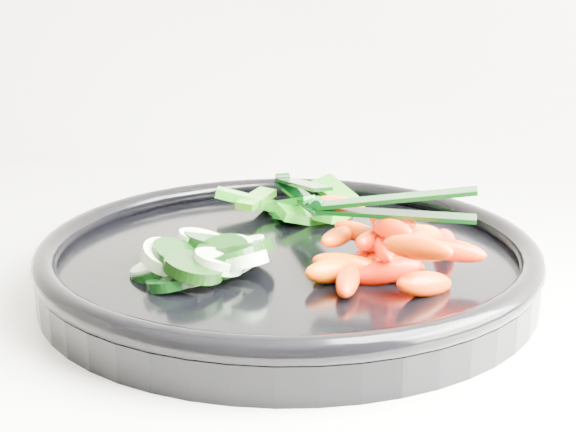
# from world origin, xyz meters

# --- Properties ---
(veggie_tray) EXTENTS (0.50, 0.50, 0.04)m
(veggie_tray) POSITION_xyz_m (0.70, 1.64, 0.95)
(veggie_tray) COLOR black
(veggie_tray) RESTS_ON counter
(cucumber_pile) EXTENTS (0.11, 0.12, 0.04)m
(cucumber_pile) POSITION_xyz_m (0.64, 1.60, 0.96)
(cucumber_pile) COLOR black
(cucumber_pile) RESTS_ON veggie_tray
(carrot_pile) EXTENTS (0.13, 0.16, 0.06)m
(carrot_pile) POSITION_xyz_m (0.78, 1.61, 0.97)
(carrot_pile) COLOR red
(carrot_pile) RESTS_ON veggie_tray
(pepper_pile) EXTENTS (0.13, 0.10, 0.04)m
(pepper_pile) POSITION_xyz_m (0.69, 1.74, 0.96)
(pepper_pile) COLOR #0B7412
(pepper_pile) RESTS_ON veggie_tray
(tong_carrot) EXTENTS (0.11, 0.03, 0.02)m
(tong_carrot) POSITION_xyz_m (0.78, 1.61, 1.00)
(tong_carrot) COLOR black
(tong_carrot) RESTS_ON carrot_pile
(tong_pepper) EXTENTS (0.06, 0.11, 0.02)m
(tong_pepper) POSITION_xyz_m (0.70, 1.74, 0.98)
(tong_pepper) COLOR black
(tong_pepper) RESTS_ON pepper_pile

